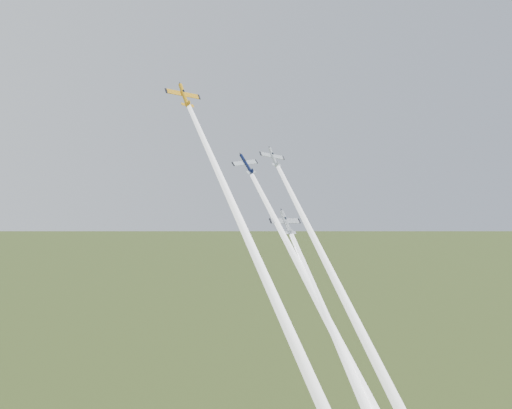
% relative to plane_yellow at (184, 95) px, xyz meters
% --- Properties ---
extents(plane_yellow, '(9.56, 7.15, 8.11)m').
position_rel_plane_yellow_xyz_m(plane_yellow, '(0.00, 0.00, 0.00)').
color(plane_yellow, orange).
extents(smoke_trail_yellow, '(6.70, 49.98, 57.97)m').
position_rel_plane_yellow_xyz_m(smoke_trail_yellow, '(-2.33, -26.10, -30.69)').
color(smoke_trail_yellow, white).
extents(plane_navy, '(7.10, 5.32, 6.32)m').
position_rel_plane_yellow_xyz_m(plane_navy, '(10.65, -8.28, -14.86)').
color(plane_navy, '#0E163D').
extents(smoke_trail_navy, '(3.59, 48.11, 55.73)m').
position_rel_plane_yellow_xyz_m(smoke_trail_navy, '(9.95, -33.52, -44.42)').
color(smoke_trail_navy, white).
extents(plane_silver_right, '(8.29, 6.06, 7.09)m').
position_rel_plane_yellow_xyz_m(plane_silver_right, '(24.37, -1.61, -13.10)').
color(plane_silver_right, silver).
extents(smoke_trail_silver_right, '(6.34, 42.22, 48.86)m').
position_rel_plane_yellow_xyz_m(smoke_trail_silver_right, '(22.21, -23.82, -39.23)').
color(smoke_trail_silver_right, white).
extents(plane_silver_low, '(8.48, 6.84, 6.65)m').
position_rel_plane_yellow_xyz_m(plane_silver_low, '(12.36, -19.39, -27.07)').
color(plane_silver_low, '#ABB1B9').
extents(smoke_trail_silver_low, '(9.49, 40.91, 47.64)m').
position_rel_plane_yellow_xyz_m(smoke_trail_silver_low, '(8.52, -40.84, -52.59)').
color(smoke_trail_silver_low, white).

